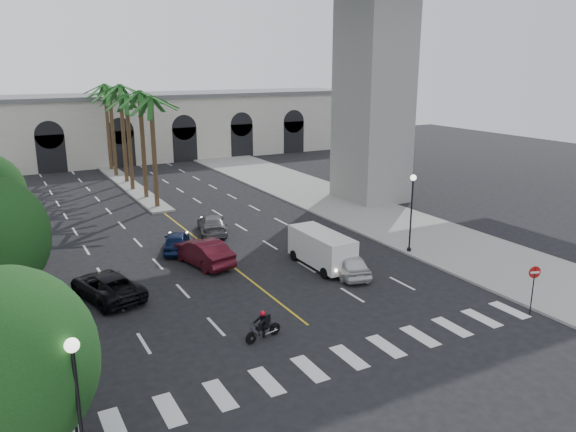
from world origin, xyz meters
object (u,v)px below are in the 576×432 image
at_px(traffic_signal_near, 72,387).
at_px(car_a, 348,263).
at_px(lamp_post_left_near, 79,409).
at_px(car_d, 212,224).
at_px(car_e, 176,241).
at_px(do_not_enter_sign, 534,280).
at_px(lamp_post_left_far, 21,223).
at_px(car_b, 203,252).
at_px(lamp_post_right, 412,207).
at_px(cargo_van, 322,248).
at_px(motorcycle_rider, 264,326).
at_px(traffic_signal_far, 55,334).
at_px(car_c, 107,286).
at_px(pedestrian_b, 32,312).

distance_m(traffic_signal_near, car_a, 19.25).
height_order(lamp_post_left_near, car_d, lamp_post_left_near).
height_order(car_a, car_d, car_a).
height_order(car_d, car_e, car_e).
xyz_separation_m(car_e, do_not_enter_sign, (12.65, -18.16, 1.18)).
relative_size(lamp_post_left_far, car_a, 1.26).
bearing_deg(car_a, car_b, -26.05).
xyz_separation_m(lamp_post_right, cargo_van, (-6.52, 0.58, -2.00)).
relative_size(lamp_post_left_near, car_d, 1.12).
xyz_separation_m(car_b, car_d, (3.00, 6.13, -0.13)).
bearing_deg(motorcycle_rider, car_b, 71.95).
distance_m(lamp_post_left_near, traffic_signal_far, 6.54).
distance_m(lamp_post_left_near, cargo_van, 21.30).
bearing_deg(motorcycle_rider, car_e, 75.82).
distance_m(lamp_post_right, car_d, 14.76).
bearing_deg(car_e, lamp_post_left_far, 20.42).
xyz_separation_m(car_a, do_not_enter_sign, (4.98, -9.01, 1.15)).
relative_size(car_b, car_d, 1.05).
xyz_separation_m(lamp_post_right, car_c, (-19.28, 1.97, -2.50)).
relative_size(traffic_signal_near, motorcycle_rider, 1.87).
height_order(lamp_post_left_near, pedestrian_b, lamp_post_left_near).
distance_m(lamp_post_left_far, car_e, 9.59).
bearing_deg(lamp_post_right, car_e, 149.96).
height_order(car_e, do_not_enter_sign, do_not_enter_sign).
height_order(lamp_post_left_near, motorcycle_rider, lamp_post_left_near).
xyz_separation_m(traffic_signal_near, car_b, (9.80, 15.02, -1.68)).
distance_m(traffic_signal_near, car_e, 20.57).
bearing_deg(lamp_post_right, cargo_van, 174.87).
xyz_separation_m(lamp_post_left_near, lamp_post_left_far, (0.00, 21.00, 0.00)).
height_order(car_b, cargo_van, cargo_van).
relative_size(car_c, pedestrian_b, 2.70).
xyz_separation_m(lamp_post_left_far, car_c, (3.52, -6.03, -2.50)).
relative_size(traffic_signal_near, car_d, 0.76).
relative_size(car_b, car_c, 0.97).
relative_size(lamp_post_right, car_d, 1.12).
height_order(car_c, car_e, car_c).
bearing_deg(lamp_post_right, pedestrian_b, -178.58).
distance_m(traffic_signal_far, car_c, 9.30).
bearing_deg(car_b, pedestrian_b, 14.68).
distance_m(lamp_post_left_far, lamp_post_right, 24.16).
relative_size(lamp_post_right, car_c, 1.03).
relative_size(car_d, do_not_enter_sign, 1.85).
distance_m(lamp_post_right, car_e, 15.85).
height_order(cargo_van, do_not_enter_sign, do_not_enter_sign).
bearing_deg(lamp_post_left_far, traffic_signal_near, -89.69).
distance_m(car_b, car_d, 6.82).
height_order(lamp_post_left_far, traffic_signal_near, lamp_post_left_far).
xyz_separation_m(pedestrian_b, do_not_enter_sign, (22.24, -9.76, 0.76)).
height_order(lamp_post_left_near, lamp_post_left_far, same).
distance_m(car_c, car_d, 12.78).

